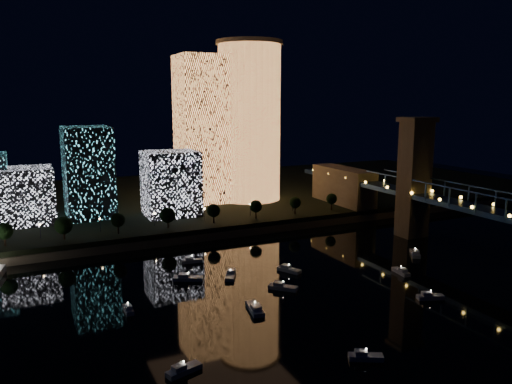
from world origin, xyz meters
The scene contains 10 objects.
ground centered at (0.00, 0.00, 0.00)m, with size 520.00×520.00×0.00m, color black.
far_bank centered at (0.00, 160.00, 2.50)m, with size 420.00×160.00×5.00m, color black.
seawall centered at (0.00, 82.00, 1.50)m, with size 420.00×6.00×3.00m, color #6B5E4C.
tower_cylindrical centered at (26.44, 130.43, 45.88)m, with size 34.00×34.00×81.50m.
tower_rectangular centered at (1.43, 134.38, 41.99)m, with size 23.25×23.25×73.98m, color #F89A4F.
midrise_blocks centered at (-63.12, 123.13, 21.01)m, with size 99.24×40.62×40.36m.
truss_bridge centered at (65.00, 3.72, 16.25)m, with size 13.00×266.00×50.00m.
motorboats centered at (-12.90, 18.84, 0.81)m, with size 111.53×85.65×2.78m.
esplanade_trees centered at (-37.35, 88.00, 10.47)m, with size 165.45×6.71×8.86m.
street_lamps centered at (-34.00, 94.00, 9.02)m, with size 132.70×0.70×5.65m.
Camera 1 is at (-82.42, -107.21, 56.65)m, focal length 35.00 mm.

